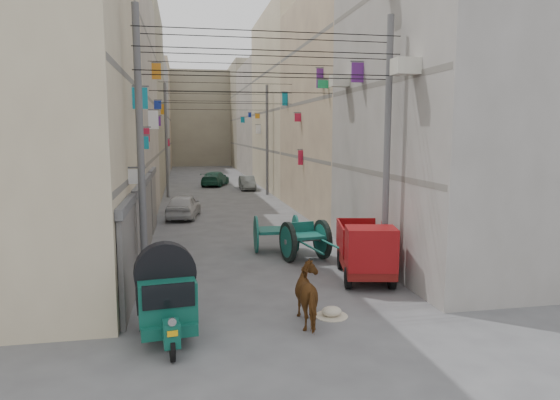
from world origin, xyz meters
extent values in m
plane|color=#4D4D4F|center=(0.00, 0.00, 0.00)|extent=(140.00, 140.00, 0.00)
cube|color=slate|center=(-4.12, 8.00, 3.20)|extent=(0.25, 9.80, 0.18)
cube|color=slate|center=(-4.12, 8.00, 6.20)|extent=(0.25, 9.80, 0.18)
cube|color=#B0A597|center=(-8.00, 19.00, 6.00)|extent=(8.00, 12.00, 12.00)
cube|color=slate|center=(-4.12, 19.00, 3.20)|extent=(0.25, 11.76, 0.18)
cube|color=slate|center=(-4.12, 19.00, 6.20)|extent=(0.25, 11.76, 0.18)
cube|color=slate|center=(-4.12, 19.00, 9.20)|extent=(0.25, 11.76, 0.18)
cube|color=gray|center=(-8.00, 32.00, 7.00)|extent=(8.00, 14.00, 14.00)
cube|color=slate|center=(-4.12, 32.00, 3.20)|extent=(0.25, 13.72, 0.18)
cube|color=slate|center=(-4.12, 32.00, 6.20)|extent=(0.25, 13.72, 0.18)
cube|color=slate|center=(-4.12, 32.00, 9.20)|extent=(0.25, 13.72, 0.18)
cube|color=#9E9994|center=(-8.00, 46.00, 5.90)|extent=(8.00, 14.00, 11.80)
cube|color=slate|center=(-4.12, 46.00, 3.20)|extent=(0.25, 13.72, 0.18)
cube|color=slate|center=(-4.12, 46.00, 6.20)|extent=(0.25, 13.72, 0.18)
cube|color=slate|center=(-4.12, 46.00, 9.20)|extent=(0.25, 13.72, 0.18)
cube|color=tan|center=(-8.00, 59.00, 6.75)|extent=(8.00, 12.00, 13.50)
cube|color=slate|center=(-4.12, 59.00, 3.20)|extent=(0.25, 11.76, 0.18)
cube|color=slate|center=(-4.12, 59.00, 6.20)|extent=(0.25, 11.76, 0.18)
cube|color=slate|center=(-4.12, 59.00, 9.20)|extent=(0.25, 11.76, 0.18)
cube|color=#9E9994|center=(8.00, 8.00, 6.50)|extent=(8.00, 10.00, 13.00)
cube|color=slate|center=(4.12, 8.00, 3.20)|extent=(0.25, 9.80, 0.18)
cube|color=slate|center=(4.12, 8.00, 6.20)|extent=(0.25, 9.80, 0.18)
cube|color=tan|center=(8.00, 19.00, 6.00)|extent=(8.00, 12.00, 12.00)
cube|color=slate|center=(4.12, 19.00, 3.20)|extent=(0.25, 11.76, 0.18)
cube|color=slate|center=(4.12, 19.00, 6.20)|extent=(0.25, 11.76, 0.18)
cube|color=slate|center=(4.12, 19.00, 9.20)|extent=(0.25, 11.76, 0.18)
cube|color=beige|center=(8.00, 32.00, 7.00)|extent=(8.00, 14.00, 14.00)
cube|color=slate|center=(4.12, 32.00, 3.20)|extent=(0.25, 13.72, 0.18)
cube|color=slate|center=(4.12, 32.00, 6.20)|extent=(0.25, 13.72, 0.18)
cube|color=slate|center=(4.12, 32.00, 9.20)|extent=(0.25, 13.72, 0.18)
cube|color=#B0A597|center=(8.00, 46.00, 5.90)|extent=(8.00, 14.00, 11.80)
cube|color=slate|center=(4.12, 46.00, 3.20)|extent=(0.25, 13.72, 0.18)
cube|color=slate|center=(4.12, 46.00, 6.20)|extent=(0.25, 13.72, 0.18)
cube|color=slate|center=(4.12, 46.00, 9.20)|extent=(0.25, 13.72, 0.18)
cube|color=gray|center=(8.00, 59.00, 6.75)|extent=(8.00, 12.00, 13.50)
cube|color=slate|center=(4.12, 59.00, 3.20)|extent=(0.25, 11.76, 0.18)
cube|color=slate|center=(4.12, 59.00, 6.20)|extent=(0.25, 11.76, 0.18)
cube|color=slate|center=(4.12, 59.00, 9.20)|extent=(0.25, 11.76, 0.18)
cube|color=gray|center=(0.00, 66.00, 6.50)|extent=(22.00, 10.00, 13.00)
cube|color=#4E4E53|center=(-3.92, 4.80, 1.30)|extent=(0.12, 3.00, 2.60)
cube|color=#565658|center=(-3.90, 4.80, 2.75)|extent=(0.18, 3.20, 0.25)
cube|color=#4E4E53|center=(-3.92, 8.50, 1.30)|extent=(0.12, 3.00, 2.60)
cube|color=#565658|center=(-3.90, 8.50, 2.75)|extent=(0.18, 3.20, 0.25)
cube|color=#4E4E53|center=(-3.92, 12.20, 1.30)|extent=(0.12, 3.00, 2.60)
cube|color=#565658|center=(-3.90, 12.20, 2.75)|extent=(0.18, 3.20, 0.25)
cube|color=#4E4E53|center=(-3.92, 16.00, 1.30)|extent=(0.12, 3.00, 2.60)
cube|color=#565658|center=(-3.90, 16.00, 2.75)|extent=(0.18, 3.20, 0.25)
cube|color=orange|center=(3.81, 34.28, 5.98)|extent=(0.38, 0.08, 0.41)
cube|color=#BF1938|center=(-3.86, 41.61, 3.62)|extent=(0.27, 0.08, 0.71)
cube|color=white|center=(-3.78, 6.43, 3.35)|extent=(0.44, 0.08, 0.42)
cube|color=white|center=(-3.77, 15.80, 5.17)|extent=(0.45, 0.08, 0.84)
cube|color=#0E829C|center=(3.79, 44.88, 5.91)|extent=(0.41, 0.08, 0.59)
cube|color=#0E829C|center=(-3.81, 9.76, 4.24)|extent=(0.38, 0.08, 0.44)
cube|color=white|center=(3.78, 33.54, 4.85)|extent=(0.43, 0.08, 0.72)
cube|color=#172EA2|center=(3.86, 39.62, 6.25)|extent=(0.28, 0.08, 0.44)
cube|color=orange|center=(-3.76, 20.00, 7.85)|extent=(0.48, 0.08, 0.84)
cube|color=#BF1938|center=(-3.85, 38.07, 3.67)|extent=(0.31, 0.08, 0.44)
cube|color=#BF1938|center=(3.82, 19.02, 5.41)|extent=(0.35, 0.08, 0.45)
cube|color=#0E829C|center=(3.83, 22.65, 6.65)|extent=(0.34, 0.08, 0.79)
cube|color=#BF1938|center=(-3.86, 12.02, 4.50)|extent=(0.28, 0.08, 0.52)
cube|color=orange|center=(-3.86, 29.62, 6.26)|extent=(0.28, 0.08, 0.74)
cube|color=#BF1938|center=(3.87, 18.51, 3.22)|extent=(0.26, 0.08, 0.80)
cube|color=#0E829C|center=(3.83, 9.37, 6.69)|extent=(0.34, 0.08, 0.55)
cube|color=#0E829C|center=(-3.76, 8.55, 5.67)|extent=(0.47, 0.08, 0.67)
cube|color=#172EA2|center=(-3.80, 21.15, 6.14)|extent=(0.40, 0.08, 0.47)
cube|color=#5B2078|center=(-3.84, 21.66, 5.24)|extent=(0.32, 0.08, 0.55)
cube|color=#1C9F57|center=(3.76, 13.74, 6.73)|extent=(0.47, 0.08, 0.35)
cube|color=#5B2078|center=(3.84, 14.58, 7.07)|extent=(0.32, 0.08, 0.89)
cube|color=#5B2078|center=(3.78, 9.29, 6.73)|extent=(0.44, 0.08, 0.69)
cube|color=#1C9F57|center=(-4.06, 6.00, 3.00)|extent=(0.10, 3.20, 0.80)
cube|color=orange|center=(-4.06, 15.00, 3.00)|extent=(0.10, 3.20, 0.80)
cube|color=#0E829C|center=(-4.06, 27.00, 3.00)|extent=(0.10, 3.20, 0.80)
cube|color=orange|center=(-4.06, 39.00, 3.00)|extent=(0.10, 3.20, 0.80)
cube|color=#1C9F57|center=(4.06, 6.00, 3.00)|extent=(0.10, 3.20, 0.80)
cube|color=#172EA2|center=(4.06, 15.00, 3.00)|extent=(0.10, 3.20, 0.80)
cube|color=#0E829C|center=(4.06, 27.00, 3.00)|extent=(0.10, 3.20, 0.80)
cube|color=orange|center=(4.06, 39.00, 3.00)|extent=(0.10, 3.20, 0.80)
cube|color=beige|center=(3.65, 5.00, 6.40)|extent=(0.70, 0.55, 0.45)
cube|color=beige|center=(3.65, 11.00, 6.60)|extent=(0.70, 0.55, 0.45)
cylinder|color=#565658|center=(-3.60, 6.00, 4.00)|extent=(0.20, 0.20, 8.00)
cylinder|color=#565658|center=(3.60, 6.00, 4.00)|extent=(0.20, 0.20, 8.00)
cylinder|color=#565658|center=(-3.60, 28.00, 4.00)|extent=(0.20, 0.20, 8.00)
cylinder|color=#565658|center=(3.60, 28.00, 4.00)|extent=(0.20, 0.20, 8.00)
cylinder|color=black|center=(0.00, 5.50, 6.20)|extent=(7.40, 0.02, 0.02)
cylinder|color=black|center=(0.00, 5.50, 6.80)|extent=(7.40, 0.02, 0.02)
cylinder|color=black|center=(0.00, 5.50, 7.30)|extent=(7.40, 0.02, 0.02)
cylinder|color=black|center=(0.00, 6.50, 6.20)|extent=(7.40, 0.02, 0.02)
cylinder|color=black|center=(0.00, 6.50, 6.80)|extent=(7.40, 0.02, 0.02)
cylinder|color=black|center=(0.00, 6.50, 7.30)|extent=(7.40, 0.02, 0.02)
cylinder|color=black|center=(0.00, 12.00, 6.20)|extent=(7.40, 0.02, 0.02)
cylinder|color=black|center=(0.00, 12.00, 6.80)|extent=(7.40, 0.02, 0.02)
cylinder|color=black|center=(0.00, 12.00, 7.30)|extent=(7.40, 0.02, 0.02)
cylinder|color=black|center=(0.00, 20.00, 6.20)|extent=(7.40, 0.02, 0.02)
cylinder|color=black|center=(0.00, 20.00, 6.80)|extent=(7.40, 0.02, 0.02)
cylinder|color=black|center=(0.00, 20.00, 7.30)|extent=(7.40, 0.02, 0.02)
cylinder|color=black|center=(0.00, 28.00, 6.20)|extent=(7.40, 0.02, 0.02)
cylinder|color=black|center=(0.00, 28.00, 6.80)|extent=(7.40, 0.02, 0.02)
cylinder|color=black|center=(0.00, 28.00, 7.30)|extent=(7.40, 0.02, 0.02)
cylinder|color=black|center=(-2.77, 1.57, 0.26)|extent=(0.17, 0.53, 0.52)
cylinder|color=black|center=(-3.49, 3.28, 0.26)|extent=(0.17, 0.53, 0.52)
cylinder|color=black|center=(-2.46, 3.40, 0.26)|extent=(0.17, 0.53, 0.52)
cube|color=#0D4C3D|center=(-2.91, 2.78, 0.45)|extent=(1.37, 1.91, 0.26)
cube|color=#0D4C3D|center=(-2.77, 1.62, 0.56)|extent=(0.38, 0.46, 0.52)
cylinder|color=silver|center=(-2.75, 1.40, 0.89)|extent=(0.17, 0.07, 0.17)
cube|color=#EDA90D|center=(-2.75, 1.38, 0.66)|extent=(0.21, 0.05, 0.11)
cube|color=#0D4C3D|center=(-2.92, 2.83, 0.98)|extent=(1.40, 1.73, 0.89)
cube|color=black|center=(-2.82, 2.02, 1.22)|extent=(1.08, 0.18, 0.52)
cube|color=black|center=(-3.53, 2.75, 1.08)|extent=(0.17, 1.12, 0.61)
cube|color=black|center=(-2.30, 2.90, 1.08)|extent=(0.17, 1.12, 0.61)
cube|color=white|center=(-2.82, 1.99, 0.52)|extent=(1.17, 0.18, 0.06)
cylinder|color=black|center=(1.14, 8.81, 0.72)|extent=(0.37, 1.45, 1.44)
cylinder|color=#13544A|center=(1.14, 8.81, 0.72)|extent=(0.34, 1.14, 1.12)
cylinder|color=#565658|center=(1.14, 8.81, 0.72)|extent=(0.25, 0.22, 0.19)
cylinder|color=black|center=(2.46, 9.02, 0.72)|extent=(0.37, 1.45, 1.44)
cylinder|color=#13544A|center=(2.46, 9.02, 0.72)|extent=(0.34, 1.14, 1.12)
cylinder|color=#565658|center=(2.46, 9.02, 0.72)|extent=(0.25, 0.22, 0.19)
cylinder|color=#565658|center=(1.80, 8.92, 0.72)|extent=(1.38, 0.29, 0.08)
cube|color=#13544A|center=(1.80, 8.92, 0.91)|extent=(1.24, 1.28, 0.10)
cube|color=#13544A|center=(1.72, 9.42, 1.13)|extent=(1.08, 0.25, 0.36)
cylinder|color=#13544A|center=(1.59, 7.58, 0.82)|extent=(0.43, 2.35, 0.07)
cylinder|color=#13544A|center=(2.40, 7.71, 0.82)|extent=(0.43, 2.35, 0.07)
cylinder|color=black|center=(2.24, 5.42, 0.33)|extent=(0.31, 0.68, 0.65)
cylinder|color=black|center=(2.69, 7.54, 0.33)|extent=(0.31, 0.68, 0.65)
cylinder|color=black|center=(3.50, 5.15, 0.33)|extent=(0.31, 0.68, 0.65)
cylinder|color=black|center=(3.95, 7.28, 0.33)|extent=(0.31, 0.68, 0.65)
cube|color=#5E0F0D|center=(3.10, 6.35, 0.54)|extent=(2.08, 3.49, 0.35)
cube|color=maroon|center=(2.86, 5.24, 1.24)|extent=(1.62, 1.31, 1.24)
cube|color=black|center=(2.77, 4.78, 1.33)|extent=(1.27, 0.32, 0.54)
cube|color=#5E0F0D|center=(3.21, 6.88, 0.81)|extent=(1.90, 2.43, 0.12)
cube|color=maroon|center=(2.50, 7.03, 1.24)|extent=(0.51, 2.14, 0.84)
cube|color=maroon|center=(3.92, 6.73, 1.24)|extent=(0.51, 2.14, 0.84)
cube|color=maroon|center=(3.43, 7.92, 1.24)|extent=(1.46, 0.37, 0.84)
cylinder|color=#13544A|center=(0.22, 10.38, 0.72)|extent=(0.14, 1.43, 1.43)
cylinder|color=#13544A|center=(1.75, 10.31, 0.72)|extent=(0.14, 1.43, 1.43)
cube|color=#13544A|center=(0.98, 10.35, 0.85)|extent=(1.42, 1.27, 0.11)
cylinder|color=#565658|center=(0.98, 10.35, 0.72)|extent=(1.60, 0.15, 0.09)
ellipsoid|color=beige|center=(1.11, 3.34, 0.13)|extent=(0.51, 0.41, 0.26)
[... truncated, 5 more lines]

